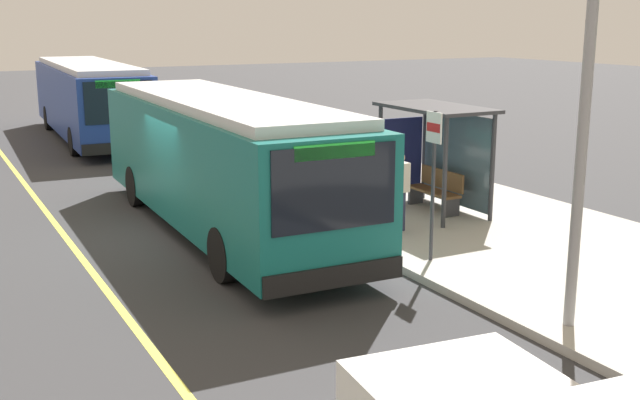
{
  "coord_description": "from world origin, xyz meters",
  "views": [
    {
      "loc": [
        15.89,
        -4.88,
        4.55
      ],
      "look_at": [
        3.28,
        1.77,
        1.24
      ],
      "focal_mm": 43.82,
      "sensor_mm": 36.0,
      "label": 1
    }
  ],
  "objects_px": {
    "transit_bus_main": "(222,158)",
    "pedestrian_commuter": "(399,187)",
    "transit_bus_second": "(89,98)",
    "route_sign_post": "(433,165)",
    "waiting_bench": "(436,190)"
  },
  "relations": [
    {
      "from": "waiting_bench",
      "to": "pedestrian_commuter",
      "type": "xyz_separation_m",
      "value": [
        1.19,
        -1.84,
        0.48
      ]
    },
    {
      "from": "transit_bus_second",
      "to": "waiting_bench",
      "type": "relative_size",
      "value": 7.45
    },
    {
      "from": "route_sign_post",
      "to": "pedestrian_commuter",
      "type": "relative_size",
      "value": 1.66
    },
    {
      "from": "transit_bus_main",
      "to": "transit_bus_second",
      "type": "distance_m",
      "value": 15.03
    },
    {
      "from": "waiting_bench",
      "to": "pedestrian_commuter",
      "type": "relative_size",
      "value": 0.95
    },
    {
      "from": "transit_bus_second",
      "to": "route_sign_post",
      "type": "bearing_deg",
      "value": 6.45
    },
    {
      "from": "transit_bus_second",
      "to": "pedestrian_commuter",
      "type": "height_order",
      "value": "transit_bus_second"
    },
    {
      "from": "transit_bus_second",
      "to": "waiting_bench",
      "type": "height_order",
      "value": "transit_bus_second"
    },
    {
      "from": "transit_bus_main",
      "to": "route_sign_post",
      "type": "relative_size",
      "value": 3.84
    },
    {
      "from": "transit_bus_main",
      "to": "pedestrian_commuter",
      "type": "distance_m",
      "value": 3.88
    },
    {
      "from": "transit_bus_main",
      "to": "pedestrian_commuter",
      "type": "xyz_separation_m",
      "value": [
        2.3,
        3.08,
        -0.5
      ]
    },
    {
      "from": "route_sign_post",
      "to": "pedestrian_commuter",
      "type": "distance_m",
      "value": 2.27
    },
    {
      "from": "pedestrian_commuter",
      "to": "route_sign_post",
      "type": "bearing_deg",
      "value": -16.85
    },
    {
      "from": "waiting_bench",
      "to": "pedestrian_commuter",
      "type": "distance_m",
      "value": 2.25
    },
    {
      "from": "transit_bus_second",
      "to": "pedestrian_commuter",
      "type": "bearing_deg",
      "value": 9.17
    }
  ]
}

